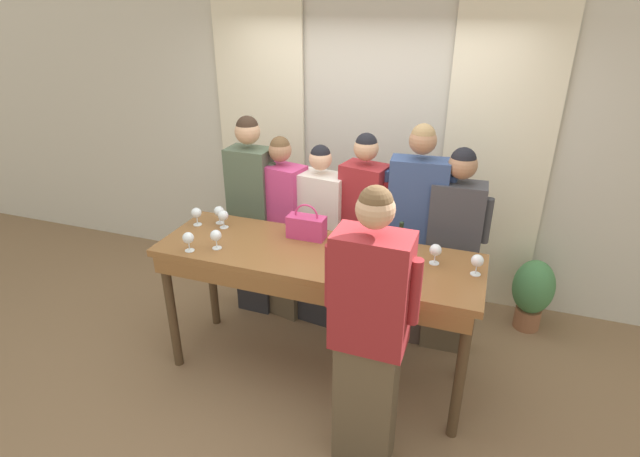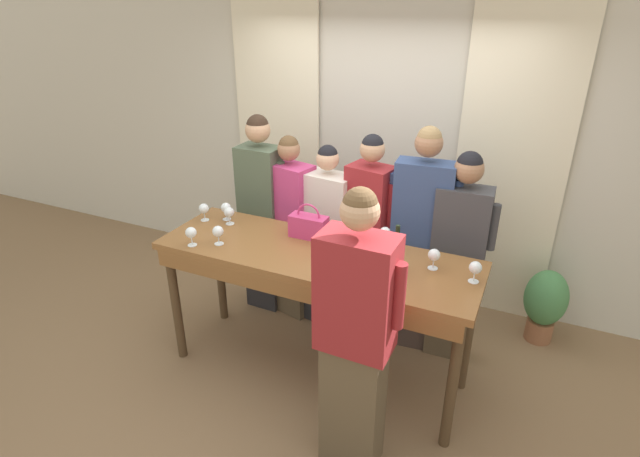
% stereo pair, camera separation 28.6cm
% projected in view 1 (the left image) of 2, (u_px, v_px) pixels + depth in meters
% --- Properties ---
extents(ground_plane, '(18.00, 18.00, 0.00)m').
position_uv_depth(ground_plane, '(317.00, 370.00, 3.90)').
color(ground_plane, '#846647').
extents(wall_back, '(12.00, 0.06, 2.80)m').
position_uv_depth(wall_back, '(372.00, 145.00, 4.60)').
color(wall_back, beige).
rests_on(wall_back, ground_plane).
extents(curtain_panel_left, '(0.88, 0.03, 2.69)m').
position_uv_depth(curtain_panel_left, '(262.00, 142.00, 4.89)').
color(curtain_panel_left, '#EFE5C6').
rests_on(curtain_panel_left, ground_plane).
extents(curtain_panel_right, '(0.88, 0.03, 2.69)m').
position_uv_depth(curtain_panel_right, '(495.00, 165.00, 4.24)').
color(curtain_panel_right, '#EFE5C6').
rests_on(curtain_panel_right, ground_plane).
extents(tasting_bar, '(2.27, 0.73, 1.04)m').
position_uv_depth(tasting_bar, '(315.00, 269.00, 3.49)').
color(tasting_bar, brown).
rests_on(tasting_bar, ground_plane).
extents(wine_bottle, '(0.08, 0.08, 0.33)m').
position_uv_depth(wine_bottle, '(400.00, 252.00, 3.20)').
color(wine_bottle, black).
rests_on(wine_bottle, tasting_bar).
extents(handbag, '(0.28, 0.12, 0.26)m').
position_uv_depth(handbag, '(306.00, 226.00, 3.63)').
color(handbag, '#C63870').
rests_on(handbag, tasting_bar).
extents(wine_glass_front_left, '(0.08, 0.08, 0.14)m').
position_uv_depth(wine_glass_front_left, '(477.00, 261.00, 3.14)').
color(wine_glass_front_left, white).
rests_on(wine_glass_front_left, tasting_bar).
extents(wine_glass_front_mid, '(0.08, 0.08, 0.14)m').
position_uv_depth(wine_glass_front_mid, '(366.00, 245.00, 3.35)').
color(wine_glass_front_mid, white).
rests_on(wine_glass_front_mid, tasting_bar).
extents(wine_glass_front_right, '(0.08, 0.08, 0.14)m').
position_uv_depth(wine_glass_front_right, '(435.00, 251.00, 3.27)').
color(wine_glass_front_right, white).
rests_on(wine_glass_front_right, tasting_bar).
extents(wine_glass_center_left, '(0.08, 0.08, 0.14)m').
position_uv_depth(wine_glass_center_left, '(219.00, 212.00, 3.86)').
color(wine_glass_center_left, white).
rests_on(wine_glass_center_left, tasting_bar).
extents(wine_glass_center_mid, '(0.08, 0.08, 0.14)m').
position_uv_depth(wine_glass_center_mid, '(216.00, 236.00, 3.47)').
color(wine_glass_center_mid, white).
rests_on(wine_glass_center_mid, tasting_bar).
extents(wine_glass_center_right, '(0.08, 0.08, 0.14)m').
position_uv_depth(wine_glass_center_right, '(384.00, 231.00, 3.55)').
color(wine_glass_center_right, white).
rests_on(wine_glass_center_right, tasting_bar).
extents(wine_glass_back_left, '(0.08, 0.08, 0.14)m').
position_uv_depth(wine_glass_back_left, '(223.00, 216.00, 3.78)').
color(wine_glass_back_left, white).
rests_on(wine_glass_back_left, tasting_bar).
extents(wine_glass_back_mid, '(0.08, 0.08, 0.14)m').
position_uv_depth(wine_glass_back_mid, '(188.00, 238.00, 3.44)').
color(wine_glass_back_mid, white).
rests_on(wine_glass_back_mid, tasting_bar).
extents(wine_glass_back_right, '(0.08, 0.08, 0.14)m').
position_uv_depth(wine_glass_back_right, '(342.00, 253.00, 3.25)').
color(wine_glass_back_right, white).
rests_on(wine_glass_back_right, tasting_bar).
extents(wine_glass_near_host, '(0.08, 0.08, 0.14)m').
position_uv_depth(wine_glass_near_host, '(196.00, 213.00, 3.83)').
color(wine_glass_near_host, white).
rests_on(wine_glass_near_host, tasting_bar).
extents(napkin, '(0.15, 0.15, 0.00)m').
position_uv_depth(napkin, '(351.00, 244.00, 3.56)').
color(napkin, white).
rests_on(napkin, tasting_bar).
extents(guest_olive_jacket, '(0.48, 0.25, 1.79)m').
position_uv_depth(guest_olive_jacket, '(253.00, 215.00, 4.31)').
color(guest_olive_jacket, '#28282D').
rests_on(guest_olive_jacket, ground_plane).
extents(guest_pink_top, '(0.50, 0.31, 1.65)m').
position_uv_depth(guest_pink_top, '(283.00, 229.00, 4.26)').
color(guest_pink_top, brown).
rests_on(guest_pink_top, ground_plane).
extents(guest_cream_sweater, '(0.54, 0.29, 1.61)m').
position_uv_depth(guest_cream_sweater, '(320.00, 238.00, 4.17)').
color(guest_cream_sweater, '#28282D').
rests_on(guest_cream_sweater, ground_plane).
extents(guest_striped_shirt, '(0.46, 0.31, 1.74)m').
position_uv_depth(guest_striped_shirt, '(363.00, 235.00, 4.02)').
color(guest_striped_shirt, brown).
rests_on(guest_striped_shirt, ground_plane).
extents(guest_navy_coat, '(0.55, 0.24, 1.84)m').
position_uv_depth(guest_navy_coat, '(414.00, 237.00, 3.88)').
color(guest_navy_coat, '#473833').
rests_on(guest_navy_coat, ground_plane).
extents(guest_beige_cap, '(0.50, 0.24, 1.70)m').
position_uv_depth(guest_beige_cap, '(452.00, 251.00, 3.82)').
color(guest_beige_cap, brown).
rests_on(guest_beige_cap, ground_plane).
extents(host_pouring, '(0.53, 0.26, 1.82)m').
position_uv_depth(host_pouring, '(369.00, 335.00, 2.80)').
color(host_pouring, brown).
rests_on(host_pouring, ground_plane).
extents(potted_plant, '(0.34, 0.34, 0.65)m').
position_uv_depth(potted_plant, '(533.00, 291.00, 4.25)').
color(potted_plant, '#935B3D').
rests_on(potted_plant, ground_plane).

